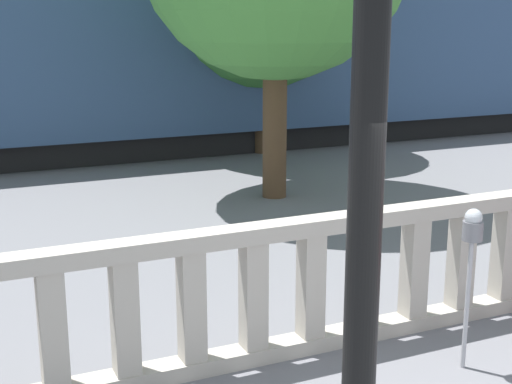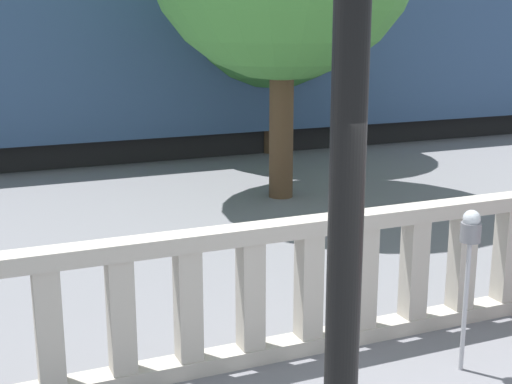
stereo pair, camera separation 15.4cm
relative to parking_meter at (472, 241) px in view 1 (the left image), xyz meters
The scene contains 3 objects.
balustrade 1.44m from the parking_meter, 140.88° to the left, with size 16.56×0.24×1.24m.
parking_meter is the anchor object (origin of this frame).
train_near 11.41m from the parking_meter, 98.79° to the left, with size 27.28×3.02×4.07m.
Camera 1 is at (-2.91, -1.90, 2.92)m, focal length 50.00 mm.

